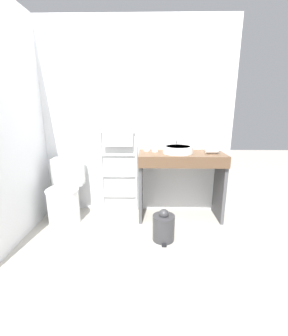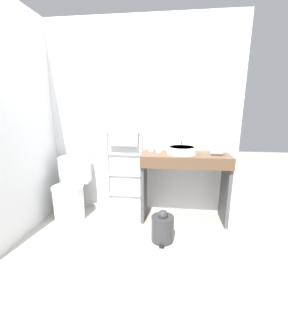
{
  "view_description": "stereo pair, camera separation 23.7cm",
  "coord_description": "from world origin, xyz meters",
  "px_view_note": "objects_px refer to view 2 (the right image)",
  "views": [
    {
      "loc": [
        0.2,
        -1.71,
        1.39
      ],
      "look_at": [
        0.16,
        0.58,
        0.78
      ],
      "focal_mm": 24.0,
      "sensor_mm": 36.0,
      "label": 1
    },
    {
      "loc": [
        0.44,
        -1.69,
        1.39
      ],
      "look_at": [
        0.16,
        0.58,
        0.78
      ],
      "focal_mm": 24.0,
      "sensor_mm": 36.0,
      "label": 2
    }
  ],
  "objects_px": {
    "cup_near_wall": "(151,147)",
    "hair_dryer": "(217,152)",
    "towel_radiator": "(124,152)",
    "cup_near_edge": "(159,148)",
    "toilet": "(71,194)",
    "trash_bin": "(163,228)",
    "sink_basin": "(182,150)"
  },
  "relations": [
    {
      "from": "cup_near_edge",
      "to": "hair_dryer",
      "type": "height_order",
      "value": "cup_near_edge"
    },
    {
      "from": "toilet",
      "to": "trash_bin",
      "type": "bearing_deg",
      "value": -18.94
    },
    {
      "from": "cup_near_edge",
      "to": "hair_dryer",
      "type": "relative_size",
      "value": 0.53
    },
    {
      "from": "towel_radiator",
      "to": "toilet",
      "type": "bearing_deg",
      "value": -154.29
    },
    {
      "from": "sink_basin",
      "to": "cup_near_edge",
      "type": "height_order",
      "value": "cup_near_edge"
    },
    {
      "from": "towel_radiator",
      "to": "hair_dryer",
      "type": "distance_m",
      "value": 1.19
    },
    {
      "from": "toilet",
      "to": "trash_bin",
      "type": "xyz_separation_m",
      "value": [
        1.21,
        -0.41,
        -0.17
      ]
    },
    {
      "from": "cup_near_wall",
      "to": "hair_dryer",
      "type": "distance_m",
      "value": 0.8
    },
    {
      "from": "toilet",
      "to": "sink_basin",
      "type": "height_order",
      "value": "sink_basin"
    },
    {
      "from": "towel_radiator",
      "to": "hair_dryer",
      "type": "xyz_separation_m",
      "value": [
        1.17,
        -0.21,
        0.07
      ]
    },
    {
      "from": "toilet",
      "to": "hair_dryer",
      "type": "height_order",
      "value": "hair_dryer"
    },
    {
      "from": "toilet",
      "to": "cup_near_edge",
      "type": "distance_m",
      "value": 1.28
    },
    {
      "from": "trash_bin",
      "to": "cup_near_wall",
      "type": "bearing_deg",
      "value": 106.05
    },
    {
      "from": "toilet",
      "to": "cup_near_edge",
      "type": "xyz_separation_m",
      "value": [
        1.12,
        0.19,
        0.59
      ]
    },
    {
      "from": "towel_radiator",
      "to": "sink_basin",
      "type": "relative_size",
      "value": 3.15
    },
    {
      "from": "toilet",
      "to": "cup_near_edge",
      "type": "relative_size",
      "value": 7.81
    },
    {
      "from": "sink_basin",
      "to": "cup_near_edge",
      "type": "bearing_deg",
      "value": 163.34
    },
    {
      "from": "toilet",
      "to": "hair_dryer",
      "type": "distance_m",
      "value": 1.9
    },
    {
      "from": "toilet",
      "to": "cup_near_edge",
      "type": "bearing_deg",
      "value": 9.64
    },
    {
      "from": "toilet",
      "to": "trash_bin",
      "type": "distance_m",
      "value": 1.29
    },
    {
      "from": "towel_radiator",
      "to": "cup_near_wall",
      "type": "xyz_separation_m",
      "value": [
        0.37,
        -0.07,
        0.08
      ]
    },
    {
      "from": "hair_dryer",
      "to": "trash_bin",
      "type": "relative_size",
      "value": 0.53
    },
    {
      "from": "hair_dryer",
      "to": "trash_bin",
      "type": "bearing_deg",
      "value": -139.62
    },
    {
      "from": "toilet",
      "to": "hair_dryer",
      "type": "xyz_separation_m",
      "value": [
        1.81,
        0.1,
        0.57
      ]
    },
    {
      "from": "sink_basin",
      "to": "cup_near_wall",
      "type": "bearing_deg",
      "value": 160.74
    },
    {
      "from": "towel_radiator",
      "to": "cup_near_wall",
      "type": "bearing_deg",
      "value": -10.66
    },
    {
      "from": "cup_near_wall",
      "to": "cup_near_edge",
      "type": "xyz_separation_m",
      "value": [
        0.1,
        -0.05,
        0.0
      ]
    },
    {
      "from": "towel_radiator",
      "to": "cup_near_wall",
      "type": "relative_size",
      "value": 11.86
    },
    {
      "from": "sink_basin",
      "to": "cup_near_edge",
      "type": "xyz_separation_m",
      "value": [
        -0.28,
        0.08,
        0.01
      ]
    },
    {
      "from": "toilet",
      "to": "towel_radiator",
      "type": "height_order",
      "value": "towel_radiator"
    },
    {
      "from": "towel_radiator",
      "to": "cup_near_edge",
      "type": "height_order",
      "value": "towel_radiator"
    },
    {
      "from": "toilet",
      "to": "towel_radiator",
      "type": "bearing_deg",
      "value": 25.71
    }
  ]
}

